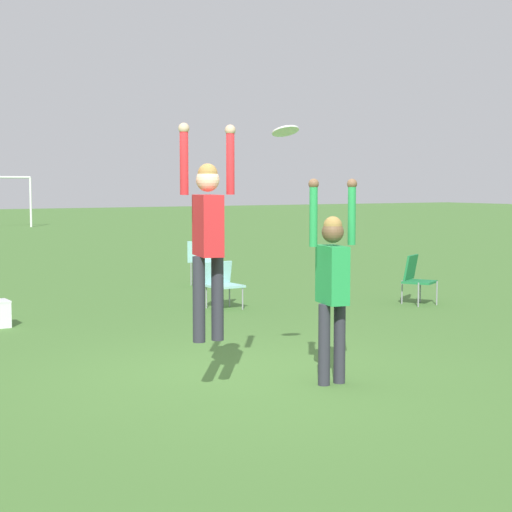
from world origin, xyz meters
The scene contains 7 objects.
ground_plane centered at (0.00, 0.00, 0.00)m, with size 120.00×120.00×0.00m, color #477533.
person_jumping centered at (-0.57, -0.30, 1.61)m, with size 0.60×0.48×2.08m.
person_defending centered at (0.69, -0.59, 1.10)m, with size 0.58×0.46×2.08m.
frisbee centered at (0.22, -0.44, 2.54)m, with size 0.27×0.26×0.10m.
camping_chair_0 centered at (3.47, 7.55, 0.51)m, with size 0.68×0.74×0.87m.
camping_chair_1 centered at (2.27, 4.60, 0.45)m, with size 0.53×0.56×0.76m.
camping_chair_2 centered at (5.32, 3.36, 0.47)m, with size 0.66×0.72×0.82m.
Camera 1 is at (-4.37, -7.50, 2.03)m, focal length 60.00 mm.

